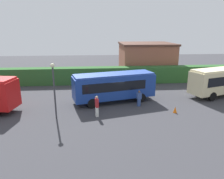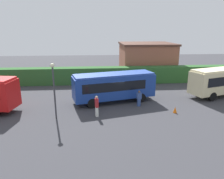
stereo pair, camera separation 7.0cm
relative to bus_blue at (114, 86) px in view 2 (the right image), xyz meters
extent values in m
plane|color=#38383D|center=(-0.27, -0.17, -1.79)|extent=(84.65, 84.65, 0.00)
cylinder|color=black|center=(-10.82, -1.20, -1.29)|extent=(1.03, 0.46, 1.00)
cube|color=navy|center=(-0.01, 0.00, -0.07)|extent=(8.98, 4.53, 2.36)
cube|color=#2747A0|center=(-0.01, 0.00, 1.21)|extent=(8.68, 4.28, 0.20)
cube|color=black|center=(-0.61, 1.13, 0.22)|extent=(6.54, 1.71, 0.94)
cube|color=black|center=(0.01, -1.28, 0.22)|extent=(6.54, 1.71, 0.94)
cube|color=black|center=(4.19, 1.08, 0.22)|extent=(0.54, 1.97, 0.99)
cube|color=silver|center=(4.19, 1.08, 0.93)|extent=(0.38, 1.32, 0.28)
cylinder|color=black|center=(2.31, 1.76, -1.29)|extent=(1.04, 0.52, 1.00)
cylinder|color=black|center=(2.87, -0.43, -1.29)|extent=(1.04, 0.52, 1.00)
cylinder|color=black|center=(-2.88, 0.43, -1.29)|extent=(1.04, 0.52, 1.00)
cylinder|color=black|center=(-2.32, -1.76, -1.29)|extent=(1.04, 0.52, 1.00)
sphere|color=silver|center=(4.04, 1.74, -0.89)|extent=(0.22, 0.22, 0.22)
sphere|color=silver|center=(4.37, 0.42, -0.89)|extent=(0.22, 0.22, 0.22)
cube|color=beige|center=(12.94, 1.14, 0.01)|extent=(8.92, 4.84, 2.52)
cube|color=black|center=(12.29, 2.16, 0.32)|extent=(6.42, 2.10, 1.01)
cylinder|color=black|center=(10.07, 1.32, -1.29)|extent=(1.04, 0.57, 1.00)
cylinder|color=black|center=(10.71, -0.68, -1.29)|extent=(1.04, 0.57, 1.00)
cube|color=silver|center=(-1.90, -3.90, -1.34)|extent=(0.30, 0.35, 0.90)
cube|color=maroon|center=(-1.90, -3.90, -0.50)|extent=(0.35, 0.52, 0.79)
sphere|color=tan|center=(-1.90, -3.90, 0.02)|extent=(0.25, 0.25, 0.25)
cube|color=olive|center=(-0.41, 3.43, -1.40)|extent=(0.30, 0.33, 0.78)
cube|color=#4C6B47|center=(-0.41, 3.43, -0.67)|extent=(0.37, 0.48, 0.69)
sphere|color=brown|center=(-0.41, 3.43, -0.22)|extent=(0.22, 0.22, 0.22)
cube|color=#334C8C|center=(2.40, -1.57, -1.41)|extent=(0.36, 0.32, 0.76)
cube|color=#334C8C|center=(2.40, -1.57, -0.70)|extent=(0.53, 0.38, 0.67)
sphere|color=brown|center=(2.40, -1.57, -0.26)|extent=(0.21, 0.21, 0.21)
cube|color=#2B5C29|center=(-0.27, 8.20, -0.63)|extent=(54.33, 1.74, 2.34)
cube|color=brown|center=(6.53, 13.01, 0.75)|extent=(8.13, 7.65, 5.08)
cube|color=#4C2D23|center=(6.53, 13.01, 3.44)|extent=(8.45, 7.96, 0.30)
cone|color=orange|center=(5.43, -3.64, -1.49)|extent=(0.36, 0.36, 0.60)
cylinder|color=#38383D|center=(-5.48, -4.07, 0.48)|extent=(0.14, 0.14, 4.54)
sphere|color=beige|center=(-5.48, -4.07, 2.93)|extent=(0.36, 0.36, 0.36)
camera|label=1|loc=(-2.07, -21.83, 5.86)|focal=34.27mm
camera|label=2|loc=(-2.00, -21.84, 5.86)|focal=34.27mm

